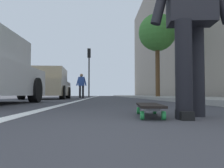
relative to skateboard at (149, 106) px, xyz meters
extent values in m
plane|color=#38383D|center=(8.47, 0.07, -0.09)|extent=(80.00, 80.00, 0.00)
cube|color=silver|center=(18.47, 1.23, -0.09)|extent=(52.00, 0.16, 0.01)
cube|color=#9E9B93|center=(16.47, -3.16, -0.04)|extent=(52.00, 3.20, 0.11)
cube|color=gray|center=(20.47, -5.88, 6.74)|extent=(40.00, 1.20, 13.66)
cylinder|color=green|center=(0.31, 0.06, -0.06)|extent=(0.07, 0.04, 0.07)
cylinder|color=green|center=(0.29, -0.11, -0.06)|extent=(0.07, 0.04, 0.07)
cylinder|color=green|center=(-0.29, 0.11, -0.06)|extent=(0.07, 0.04, 0.07)
cylinder|color=green|center=(-0.31, -0.06, -0.06)|extent=(0.07, 0.04, 0.07)
cube|color=silver|center=(0.30, -0.03, -0.01)|extent=(0.07, 0.13, 0.02)
cube|color=silver|center=(-0.30, 0.03, -0.01)|extent=(0.07, 0.13, 0.02)
cube|color=black|center=(0.00, 0.00, 0.01)|extent=(0.86, 0.28, 0.02)
cylinder|color=black|center=(-0.26, -0.24, 0.32)|extent=(0.14, 0.14, 0.82)
cylinder|color=black|center=(-0.02, -0.44, 0.32)|extent=(0.14, 0.14, 0.82)
cube|color=black|center=(-0.26, -0.24, -0.06)|extent=(0.27, 0.12, 0.07)
cylinder|color=black|center=(4.15, 2.19, 0.23)|extent=(0.65, 0.23, 0.65)
cube|color=tan|center=(9.54, 3.09, 0.42)|extent=(4.14, 1.99, 0.70)
cube|color=tan|center=(9.39, 3.09, 1.07)|extent=(2.30, 1.77, 0.60)
cube|color=#4C606B|center=(10.50, 3.14, 1.07)|extent=(0.11, 1.60, 0.51)
cylinder|color=black|center=(10.76, 4.01, 0.21)|extent=(0.62, 0.25, 0.61)
cylinder|color=black|center=(10.83, 2.28, 0.21)|extent=(0.62, 0.25, 0.61)
cylinder|color=black|center=(8.24, 3.90, 0.21)|extent=(0.62, 0.25, 0.61)
cylinder|color=black|center=(8.32, 2.18, 0.21)|extent=(0.62, 0.25, 0.61)
cylinder|color=#2D2D2D|center=(18.94, 1.63, 1.64)|extent=(0.12, 0.12, 3.47)
cube|color=black|center=(18.94, 1.63, 3.78)|extent=(0.24, 0.28, 0.80)
sphere|color=#360606|center=(19.07, 1.63, 4.04)|extent=(0.16, 0.16, 0.16)
sphere|color=gold|center=(19.07, 1.63, 3.78)|extent=(0.16, 0.16, 0.16)
sphere|color=black|center=(19.07, 1.63, 3.52)|extent=(0.16, 0.16, 0.16)
cylinder|color=brown|center=(11.62, -2.76, 1.45)|extent=(0.26, 0.26, 3.09)
sphere|color=#3D7F33|center=(11.62, -2.76, 3.76)|extent=(2.19, 2.19, 2.19)
cylinder|color=black|center=(13.85, 1.74, 0.30)|extent=(0.14, 0.14, 0.80)
cylinder|color=black|center=(13.60, 1.91, 0.30)|extent=(0.14, 0.14, 0.80)
cube|color=black|center=(13.85, 1.74, -0.06)|extent=(0.25, 0.10, 0.07)
cube|color=#2D4C99|center=(13.74, 1.83, 0.99)|extent=(0.23, 0.39, 0.58)
cylinder|color=#2D4C99|center=(13.74, 1.60, 0.99)|extent=(0.09, 0.23, 0.59)
cylinder|color=#2D4C99|center=(13.74, 2.07, 0.99)|extent=(0.09, 0.23, 0.59)
sphere|color=#936B4C|center=(13.74, 1.83, 1.39)|extent=(0.21, 0.21, 0.21)
camera|label=1|loc=(-2.22, 0.43, 0.11)|focal=38.73mm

